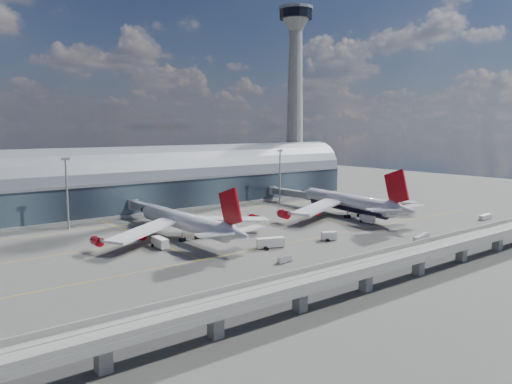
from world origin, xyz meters
TOP-DOWN VIEW (x-y plane):
  - ground at (0.00, 0.00)m, footprint 500.00×500.00m
  - taxi_lines at (0.00, 22.11)m, footprint 200.00×80.12m
  - terminal at (0.00, 77.99)m, footprint 200.00×30.00m
  - control_tower at (85.00, 83.00)m, footprint 19.00×19.00m
  - guideway at (-0.00, -55.00)m, footprint 220.00×8.50m
  - floodlight_mast_left at (-50.00, 55.00)m, footprint 3.00×0.70m
  - floodlight_mast_right at (50.00, 55.00)m, footprint 3.00×0.70m
  - airliner_left at (-24.75, 14.43)m, footprint 61.55×64.61m
  - airliner_right at (48.67, 9.67)m, footprint 65.36×68.37m
  - jet_bridge_left at (-21.27, 53.12)m, footprint 4.40×28.00m
  - jet_bridge_right at (52.45, 51.18)m, footprint 4.40×32.00m
  - service_truck_0 at (-37.37, 9.45)m, footprint 3.03×7.77m
  - service_truck_1 at (10.32, -15.03)m, footprint 5.27×4.02m
  - service_truck_2 at (-10.98, -11.13)m, footprint 8.87×5.18m
  - service_truck_3 at (43.13, -3.70)m, footprint 2.73×6.18m
  - service_truck_4 at (-12.13, 18.67)m, footprint 3.27×4.99m
  - service_truck_5 at (-12.35, 47.80)m, footprint 7.06×5.97m
  - cargo_train_0 at (-18.62, -26.26)m, footprint 4.91×2.18m
  - cargo_train_1 at (33.55, -33.64)m, footprint 10.83×4.41m
  - cargo_train_2 at (85.56, -27.91)m, footprint 8.46×2.38m

SIDE VIEW (x-z plane):
  - ground at x=0.00m, z-range 0.00..0.00m
  - taxi_lines at x=0.00m, z-range 0.00..0.01m
  - cargo_train_0 at x=-18.62m, z-range 0.04..1.65m
  - cargo_train_1 at x=33.55m, z-range 0.04..1.83m
  - cargo_train_2 at x=85.56m, z-range 0.04..1.91m
  - service_truck_4 at x=-12.13m, z-range 0.01..2.67m
  - service_truck_1 at x=10.32m, z-range 0.01..2.79m
  - service_truck_3 at x=43.13m, z-range 0.03..2.98m
  - service_truck_2 at x=-10.98m, z-range 0.06..3.16m
  - service_truck_0 at x=-37.37m, z-range 0.05..3.22m
  - service_truck_5 at x=-12.35m, z-range 0.04..3.31m
  - jet_bridge_left at x=-21.27m, z-range 1.55..8.80m
  - jet_bridge_right at x=52.45m, z-range 1.56..8.81m
  - guideway at x=0.00m, z-range 1.69..8.89m
  - airliner_right at x=48.67m, z-range -5.23..16.50m
  - airliner_left at x=-24.75m, z-range -4.23..15.51m
  - terminal at x=0.00m, z-range -2.66..25.34m
  - floodlight_mast_left at x=-50.00m, z-range 0.78..26.48m
  - floodlight_mast_right at x=50.00m, z-range 0.78..26.48m
  - control_tower at x=85.00m, z-range 0.14..103.14m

